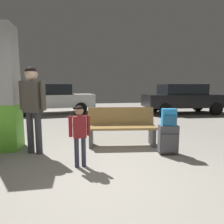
% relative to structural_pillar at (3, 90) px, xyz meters
% --- Properties ---
extents(ground_plane, '(18.00, 18.00, 0.10)m').
position_rel_structural_pillar_xyz_m(ground_plane, '(2.01, 2.18, -1.37)').
color(ground_plane, gray).
extents(structural_pillar, '(0.57, 0.57, 2.66)m').
position_rel_structural_pillar_xyz_m(structural_pillar, '(0.00, 0.00, 0.00)').
color(structural_pillar, '#66C633').
rests_on(structural_pillar, ground_plane).
extents(bench, '(1.65, 0.72, 0.89)m').
position_rel_structural_pillar_xyz_m(bench, '(2.57, -0.14, -0.88)').
color(bench, '#9E7A42').
rests_on(bench, ground_plane).
extents(suitcase, '(0.41, 0.28, 0.60)m').
position_rel_structural_pillar_xyz_m(suitcase, '(3.37, -0.93, -1.00)').
color(suitcase, '#4C4C51').
rests_on(suitcase, ground_plane).
extents(backpack_bright, '(0.31, 0.24, 0.34)m').
position_rel_structural_pillar_xyz_m(backpack_bright, '(3.37, -0.93, -0.55)').
color(backpack_bright, '#268CD8').
rests_on(backpack_bright, suitcase).
extents(child, '(0.36, 0.21, 1.07)m').
position_rel_structural_pillar_xyz_m(child, '(1.59, -1.23, -0.66)').
color(child, '#33384C').
rests_on(child, ground_plane).
extents(adult, '(0.56, 0.35, 1.77)m').
position_rel_structural_pillar_xyz_m(adult, '(0.67, -0.40, -0.23)').
color(adult, '#38383D').
rests_on(adult, ground_plane).
extents(parked_car_side, '(4.20, 1.99, 1.51)m').
position_rel_structural_pillar_xyz_m(parked_car_side, '(6.95, 4.60, -0.52)').
color(parked_car_side, black).
rests_on(parked_car_side, ground_plane).
extents(parked_car_far, '(4.28, 2.20, 1.51)m').
position_rel_structural_pillar_xyz_m(parked_car_far, '(0.25, 5.76, -0.52)').
color(parked_car_far, silver).
rests_on(parked_car_far, ground_plane).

